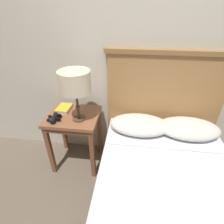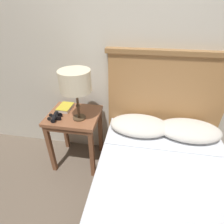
# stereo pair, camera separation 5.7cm
# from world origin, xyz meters

# --- Properties ---
(wall_back) EXTENTS (8.00, 0.06, 2.60)m
(wall_back) POSITION_xyz_m (0.00, 1.00, 1.30)
(wall_back) COLOR beige
(wall_back) RESTS_ON ground_plane
(nightstand) EXTENTS (0.53, 0.46, 0.67)m
(nightstand) POSITION_xyz_m (-0.60, 0.69, 0.57)
(nightstand) COLOR brown
(nightstand) RESTS_ON ground_plane
(bed) EXTENTS (1.25, 1.80, 1.31)m
(bed) POSITION_xyz_m (0.33, 0.15, 0.32)
(bed) COLOR brown
(bed) RESTS_ON ground_plane
(table_lamp) EXTENTS (0.29, 0.29, 0.50)m
(table_lamp) POSITION_xyz_m (-0.51, 0.63, 1.06)
(table_lamp) COLOR #4C3823
(table_lamp) RESTS_ON nightstand
(book_on_nightstand) EXTENTS (0.15, 0.20, 0.04)m
(book_on_nightstand) POSITION_xyz_m (-0.73, 0.78, 0.69)
(book_on_nightstand) COLOR silver
(book_on_nightstand) RESTS_ON nightstand
(binoculars_pair) EXTENTS (0.15, 0.16, 0.05)m
(binoculars_pair) POSITION_xyz_m (-0.75, 0.58, 0.69)
(binoculars_pair) COLOR black
(binoculars_pair) RESTS_ON nightstand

